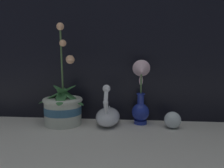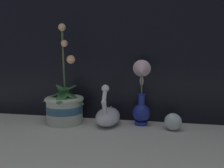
% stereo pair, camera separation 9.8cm
% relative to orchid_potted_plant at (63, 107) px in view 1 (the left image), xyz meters
% --- Properties ---
extents(ground_plane, '(2.80, 2.80, 0.00)m').
position_rel_orchid_potted_plant_xyz_m(ground_plane, '(0.22, -0.10, -0.08)').
color(ground_plane, beige).
extents(orchid_potted_plant, '(0.24, 0.25, 0.46)m').
position_rel_orchid_potted_plant_xyz_m(orchid_potted_plant, '(0.00, 0.00, 0.00)').
color(orchid_potted_plant, beige).
rests_on(orchid_potted_plant, ground_plane).
extents(swan_figurine, '(0.11, 0.19, 0.19)m').
position_rel_orchid_potted_plant_xyz_m(swan_figurine, '(0.21, 0.00, -0.04)').
color(swan_figurine, white).
rests_on(swan_figurine, ground_plane).
extents(blue_vase, '(0.08, 0.12, 0.30)m').
position_rel_orchid_potted_plant_xyz_m(blue_vase, '(0.36, 0.03, 0.04)').
color(blue_vase, navy).
rests_on(blue_vase, ground_plane).
extents(glass_sphere, '(0.07, 0.07, 0.07)m').
position_rel_orchid_potted_plant_xyz_m(glass_sphere, '(0.50, -0.01, -0.05)').
color(glass_sphere, silver).
rests_on(glass_sphere, ground_plane).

